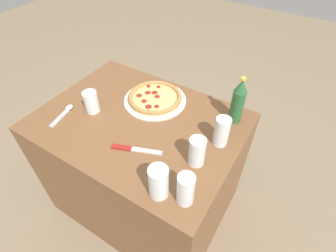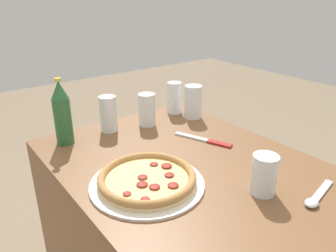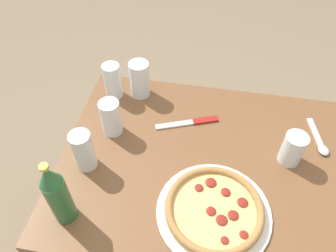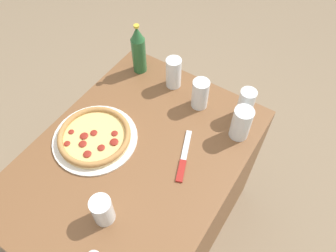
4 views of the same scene
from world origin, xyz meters
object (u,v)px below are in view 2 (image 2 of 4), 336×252
beer_bottle (62,113)px  glass_lemonade (174,99)px  glass_water (264,176)px  glass_red_wine (193,103)px  knife (205,140)px  spoon (316,198)px  glass_cola (147,111)px  glass_orange_juice (108,115)px  pizza_pepperoni (147,180)px

beer_bottle → glass_lemonade: bearing=-89.0°
glass_water → glass_red_wine: glass_red_wine is taller
beer_bottle → glass_red_wine: bearing=-99.3°
beer_bottle → knife: (-0.30, -0.42, -0.11)m
glass_water → knife: bearing=-16.9°
knife → spoon: spoon is taller
glass_cola → glass_lemonade: glass_lemonade is taller
glass_cola → beer_bottle: size_ratio=0.55×
glass_orange_juice → glass_red_wine: bearing=-104.1°
glass_orange_juice → glass_red_wine: (-0.09, -0.37, -0.00)m
spoon → glass_red_wine: bearing=-12.0°
pizza_pepperoni → knife: pizza_pepperoni is taller
glass_red_wine → spoon: (-0.67, 0.14, -0.06)m
glass_cola → knife: (-0.26, -0.08, -0.06)m
knife → beer_bottle: bearing=54.3°
glass_red_wine → knife: glass_red_wine is taller
glass_lemonade → glass_red_wine: glass_red_wine is taller
glass_water → glass_red_wine: bearing=-22.4°
glass_orange_juice → glass_red_wine: 0.38m
pizza_pepperoni → glass_water: glass_water is taller
pizza_pepperoni → glass_water: bearing=-133.8°
glass_red_wine → spoon: 0.69m
glass_orange_juice → beer_bottle: bearing=90.7°
glass_cola → beer_bottle: bearing=83.5°
glass_lemonade → knife: 0.33m
knife → spoon: bearing=177.8°
glass_orange_juice → glass_red_wine: same height
pizza_pepperoni → knife: size_ratio=1.50×
glass_red_wine → knife: bearing=149.7°
beer_bottle → knife: bearing=-125.7°
glass_lemonade → glass_red_wine: bearing=-164.8°
glass_red_wine → knife: size_ratio=0.65×
pizza_pepperoni → knife: 0.36m
glass_orange_juice → spoon: size_ratio=0.82×
glass_water → glass_lemonade: 0.69m
glass_lemonade → spoon: glass_lemonade is taller
beer_bottle → spoon: size_ratio=1.41×
beer_bottle → glass_cola: bearing=-96.5°
knife → spoon: 0.45m
glass_water → spoon: glass_water is taller
glass_cola → glass_water: size_ratio=1.17×
glass_water → beer_bottle: 0.72m
glass_cola → spoon: bearing=-174.7°
glass_cola → glass_lemonade: 0.19m
beer_bottle → knife: beer_bottle is taller
glass_lemonade → knife: bearing=162.6°
glass_red_wine → beer_bottle: bearing=80.7°
glass_orange_juice → glass_lemonade: glass_orange_juice is taller
glass_cola → glass_water: glass_cola is taller
glass_lemonade → spoon: bearing=171.4°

